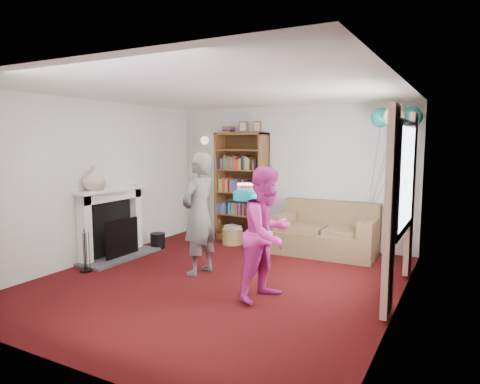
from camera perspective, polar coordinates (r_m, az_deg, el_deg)
The scene contains 16 objects.
ground at distance 5.90m, azimuth -2.77°, elevation -11.69°, with size 5.00×5.00×0.00m, color #320709.
wall_back at distance 7.87m, azimuth 6.67°, elevation 2.26°, with size 4.50×0.02×2.50m, color silver.
wall_left at distance 7.07m, azimuth -18.72°, elevation 1.41°, with size 0.02×5.00×2.50m, color silver.
wall_right at distance 4.87m, azimuth 20.57°, elevation -1.00°, with size 0.02×5.00×2.50m, color silver.
ceiling at distance 5.63m, azimuth -2.92°, elevation 13.26°, with size 4.50×5.00×0.01m, color white.
fireplace at distance 7.18m, azimuth -16.43°, elevation -4.38°, with size 0.55×1.80×1.12m.
window_bay at distance 5.47m, azimuth 20.85°, elevation -0.68°, with size 0.14×2.02×2.20m.
wall_sconce at distance 8.53m, azimuth -4.71°, elevation 6.88°, with size 0.16×0.23×0.16m.
bookcase at distance 8.08m, azimuth 0.30°, elevation 0.56°, with size 0.96×0.42×2.23m.
sofa at distance 7.32m, azimuth 11.52°, elevation -5.52°, with size 1.62×0.86×0.86m.
wicker_basket at distance 7.83m, azimuth -1.00°, elevation -5.84°, with size 0.38×0.38×0.34m.
person_striped at distance 6.01m, azimuth -5.49°, elevation -2.95°, with size 0.62×0.41×1.71m, color black.
person_magenta at distance 5.07m, azimuth 3.70°, elevation -5.56°, with size 0.77×0.60×1.58m, color #CC288A.
birthday_cake at distance 5.29m, azimuth 0.70°, elevation -0.53°, with size 0.36×0.36×0.22m.
balloons at distance 6.84m, azimuth 20.10°, elevation 9.33°, with size 0.73×0.73×1.72m.
mantel_vase at distance 6.86m, azimuth -18.86°, elevation 1.76°, with size 0.36×0.36×0.37m, color beige.
Camera 1 is at (2.90, -4.78, 1.88)m, focal length 32.00 mm.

